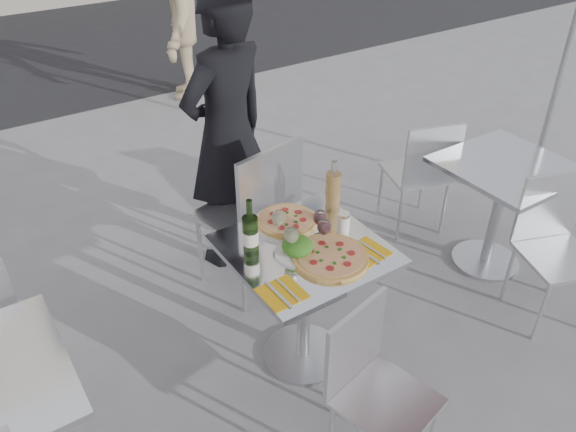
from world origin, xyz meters
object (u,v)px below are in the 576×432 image
wineglass_red_b (320,218)px  main_table (304,281)px  wineglass_white_a (291,236)px  side_chair_rnear (554,237)px  side_chair_rfar (423,168)px  carafe (333,191)px  side_table_right (501,194)px  napkin_left (282,293)px  woman_diner (227,135)px  chair_near (372,379)px  wineglass_white_b (279,219)px  napkin_right (366,252)px  pizza_far (287,222)px  pedestrian_b (175,14)px  wineglass_red_a (324,228)px  sugar_shaker (343,222)px  pizza_near (331,257)px  wine_bottle (250,233)px  chair_far (256,208)px  salad_plate (298,247)px

wineglass_red_b → main_table: bearing=-162.1°
wineglass_white_a → side_chair_rnear: bearing=-16.1°
side_chair_rfar → carafe: carafe is taller
main_table → carafe: (0.31, 0.19, 0.33)m
side_table_right → napkin_left: (-1.77, -0.21, 0.21)m
woman_diner → wineglass_white_a: woman_diner is taller
chair_near → wineglass_white_b: (0.03, 0.77, 0.37)m
chair_near → carafe: size_ratio=2.84×
main_table → napkin_right: size_ratio=3.74×
pizza_far → pedestrian_b: bearing=74.3°
wineglass_red_a → side_chair_rnear: bearing=-16.9°
sugar_shaker → napkin_right: (-0.01, -0.20, -0.05)m
main_table → side_table_right: (1.50, 0.00, 0.00)m
side_chair_rnear → pizza_near: (-1.36, 0.31, 0.25)m
woman_diner → pizza_far: (-0.11, -0.82, -0.13)m
carafe → wineglass_red_b: carafe is taller
carafe → napkin_right: bearing=-102.6°
pedestrian_b → wineglass_red_b: 3.94m
side_chair_rfar → woman_diner: (-1.21, 0.50, 0.37)m
side_table_right → wine_bottle: size_ratio=2.54×
chair_far → pizza_near: bearing=75.3°
sugar_shaker → wineglass_white_b: bearing=155.5°
pedestrian_b → napkin_right: 4.13m
pizza_near → napkin_right: size_ratio=1.79×
wineglass_white_b → wineglass_red_b: size_ratio=1.00×
carafe → wineglass_red_a: carafe is taller
wineglass_red_b → napkin_right: wineglass_red_b is taller
wineglass_white_a → wineglass_white_b: (0.03, 0.15, 0.00)m
chair_near → carafe: carafe is taller
wineglass_red_b → napkin_right: (0.11, -0.22, -0.11)m
side_chair_rnear → wine_bottle: wine_bottle is taller
salad_plate → wineglass_red_b: size_ratio=1.40×
pizza_far → wineglass_white_b: wineglass_white_b is taller
side_chair_rnear → carafe: size_ratio=2.98×
side_chair_rnear → carafe: 1.32m
woman_diner → main_table: bearing=67.0°
pizza_near → sugar_shaker: (0.19, 0.14, 0.04)m
chair_far → pizza_far: 0.43m
side_chair_rnear → wineglass_red_a: size_ratio=5.49×
side_chair_rfar → pedestrian_b: 3.35m
side_table_right → pizza_near: (-1.45, -0.13, 0.22)m
main_table → side_chair_rnear: (1.41, -0.44, -0.03)m
wineglass_red_a → wineglass_red_b: same height
chair_near → salad_plate: size_ratio=3.74×
main_table → sugar_shaker: size_ratio=7.01×
side_chair_rfar → wineglass_red_a: bearing=42.4°
wineglass_white_b → wineglass_red_a: 0.23m
chair_far → woman_diner: woman_diner is taller
napkin_left → napkin_right: 0.50m
side_chair_rnear → salad_plate: (-1.47, 0.43, 0.27)m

